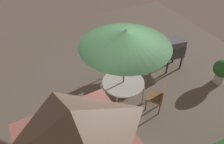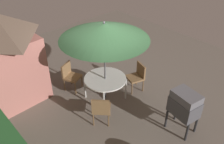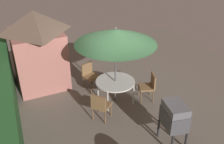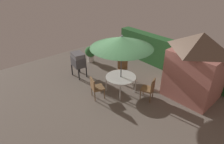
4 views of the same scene
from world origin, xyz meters
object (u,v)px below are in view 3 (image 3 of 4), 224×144
garden_shed (38,48)px  patio_umbrella (116,36)px  patio_table (115,83)px  chair_far_side (149,85)px  chair_toward_hedge (89,74)px  chair_near_shed (100,105)px  bbq_grill (175,116)px

garden_shed → patio_umbrella: size_ratio=1.07×
patio_umbrella → garden_shed: bearing=44.0°
patio_table → patio_umbrella: (-0.00, 0.00, 1.54)m
garden_shed → chair_far_side: size_ratio=2.97×
patio_umbrella → chair_toward_hedge: patio_umbrella is taller
chair_near_shed → chair_toward_hedge: (1.84, -0.28, 0.00)m
patio_umbrella → bbq_grill: size_ratio=2.08×
garden_shed → patio_table: size_ratio=2.15×
chair_near_shed → chair_far_side: same height
chair_near_shed → patio_table: bearing=-46.8°
patio_table → chair_toward_hedge: chair_toward_hedge is taller
chair_far_side → chair_toward_hedge: bearing=46.8°
bbq_grill → chair_near_shed: (1.56, 1.37, -0.33)m
garden_shed → chair_near_shed: size_ratio=2.97×
chair_toward_hedge → patio_umbrella: bearing=-156.2°
chair_near_shed → chair_toward_hedge: size_ratio=1.00×
chair_far_side → chair_toward_hedge: same height
patio_umbrella → chair_far_side: 2.02m
chair_far_side → chair_near_shed: bearing=102.3°
bbq_grill → chair_near_shed: bearing=41.3°
chair_far_side → bbq_grill: bearing=167.1°
patio_table → chair_near_shed: bearing=133.2°
garden_shed → chair_near_shed: 3.16m
patio_table → patio_umbrella: bearing=104.0°
patio_umbrella → chair_toward_hedge: (1.12, 0.49, -1.70)m
chair_far_side → chair_toward_hedge: (1.44, 1.54, 0.00)m
patio_table → chair_near_shed: size_ratio=1.38×
garden_shed → patio_table: garden_shed is taller
garden_shed → chair_toward_hedge: (-0.95, -1.50, -0.84)m
bbq_grill → chair_far_side: bearing=-12.9°
patio_table → bbq_grill: bbq_grill is taller
patio_table → chair_toward_hedge: 1.23m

